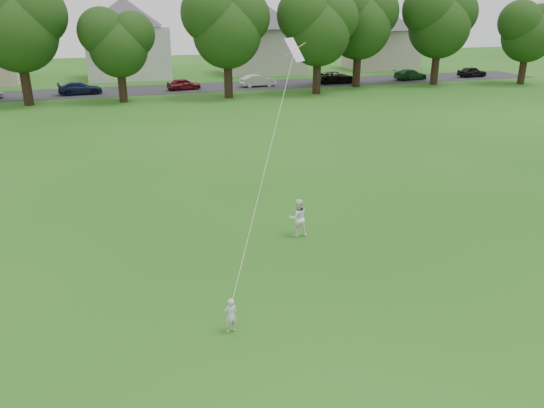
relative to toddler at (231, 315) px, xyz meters
name	(u,v)px	position (x,y,z in m)	size (l,w,h in m)	color
ground	(241,314)	(0.44, 0.74, -0.48)	(160.00, 160.00, 0.00)	#1B4F12
street	(136,90)	(0.44, 42.74, -0.48)	(90.00, 7.00, 0.01)	#2D2D30
toddler	(231,315)	(0.00, 0.00, 0.00)	(0.35, 0.23, 0.97)	silver
older_boy	(298,218)	(3.69, 5.19, 0.22)	(0.68, 0.53, 1.40)	white
kite	(270,149)	(2.55, 4.85, 2.94)	(3.12, 5.44, 12.24)	white
tree_row	(183,24)	(4.59, 36.94, 5.85)	(81.98, 9.11, 10.34)	black
parked_cars	(190,84)	(5.68, 41.74, 0.11)	(70.98, 2.08, 1.22)	black
house_row	(107,33)	(-1.56, 52.74, 4.49)	(76.86, 13.90, 10.25)	silver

